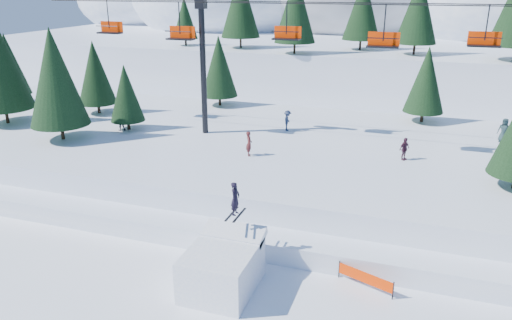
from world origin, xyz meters
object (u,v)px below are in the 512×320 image
(chairlift, at_px, (344,49))
(banner_far, at_px, (444,280))
(jump_kicker, at_px, (223,266))
(banner_near, at_px, (365,278))

(chairlift, xyz_separation_m, banner_far, (7.17, -12.60, -8.78))
(jump_kicker, distance_m, chairlift, 17.90)
(jump_kicker, xyz_separation_m, banner_far, (9.81, 3.10, -0.60))
(jump_kicker, bearing_deg, banner_near, 18.24)
(jump_kicker, relative_size, banner_near, 1.79)
(jump_kicker, relative_size, chairlift, 0.10)
(banner_far, bearing_deg, banner_near, -163.74)
(banner_near, relative_size, banner_far, 0.93)
(chairlift, xyz_separation_m, banner_near, (3.69, -13.61, -8.78))
(jump_kicker, relative_size, banner_far, 1.67)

